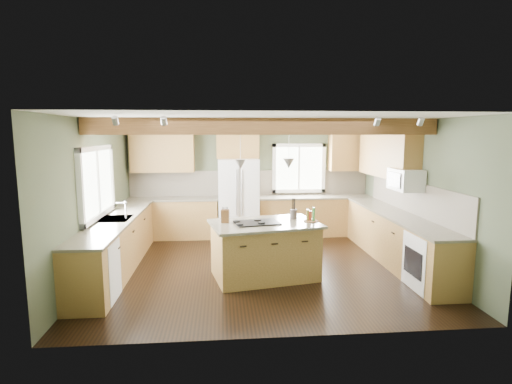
{
  "coord_description": "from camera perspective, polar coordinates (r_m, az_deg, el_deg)",
  "views": [
    {
      "loc": [
        -0.68,
        -6.82,
        2.35
      ],
      "look_at": [
        -0.06,
        0.3,
        1.31
      ],
      "focal_mm": 28.0,
      "sensor_mm": 36.0,
      "label": 1
    }
  ],
  "objects": [
    {
      "name": "window_left",
      "position": [
        7.23,
        -21.85,
        1.32
      ],
      "size": [
        0.04,
        1.6,
        1.05
      ],
      "primitive_type": "cube",
      "color": "white",
      "rests_on": "wall_left"
    },
    {
      "name": "counter_back_right",
      "position": [
        9.39,
        8.42,
        -0.7
      ],
      "size": [
        2.66,
        0.64,
        0.04
      ],
      "primitive_type": "cube",
      "color": "#463F33",
      "rests_on": "base_cab_back_right"
    },
    {
      "name": "wall_left",
      "position": [
        7.22,
        -22.01,
        -0.7
      ],
      "size": [
        0.0,
        5.0,
        5.0
      ],
      "primitive_type": "plane",
      "rotation": [
        1.57,
        0.0,
        1.57
      ],
      "color": "#4A543C",
      "rests_on": "ground"
    },
    {
      "name": "counter_left",
      "position": [
        7.26,
        -19.45,
        -3.74
      ],
      "size": [
        0.64,
        3.74,
        0.04
      ],
      "primitive_type": "cube",
      "color": "#463F33",
      "rests_on": "base_cab_left"
    },
    {
      "name": "upper_cab_over_fridge",
      "position": [
        9.16,
        -2.64,
        7.01
      ],
      "size": [
        0.96,
        0.35,
        0.7
      ],
      "primitive_type": "cube",
      "color": "brown",
      "rests_on": "wall_back"
    },
    {
      "name": "island_top",
      "position": [
        6.53,
        1.27,
        -4.58
      ],
      "size": [
        1.91,
        1.41,
        0.04
      ],
      "primitive_type": "cube",
      "rotation": [
        0.0,
        0.0,
        0.2
      ],
      "color": "#463F33",
      "rests_on": "island"
    },
    {
      "name": "wall_back",
      "position": [
        9.41,
        -0.82,
        1.86
      ],
      "size": [
        5.6,
        0.0,
        5.6
      ],
      "primitive_type": "plane",
      "rotation": [
        1.57,
        0.0,
        0.0
      ],
      "color": "#4A543C",
      "rests_on": "ground"
    },
    {
      "name": "floor",
      "position": [
        7.25,
        0.67,
        -10.65
      ],
      "size": [
        5.6,
        5.6,
        0.0
      ],
      "primitive_type": "plane",
      "color": "black",
      "rests_on": "ground"
    },
    {
      "name": "backsplash_right",
      "position": [
        7.78,
        21.51,
        -0.74
      ],
      "size": [
        0.03,
        3.7,
        0.58
      ],
      "primitive_type": "cube",
      "color": "brown",
      "rests_on": "wall_right"
    },
    {
      "name": "ceiling",
      "position": [
        6.86,
        0.7,
        10.35
      ],
      "size": [
        5.6,
        5.6,
        0.0
      ],
      "primitive_type": "plane",
      "rotation": [
        3.14,
        0.0,
        0.0
      ],
      "color": "silver",
      "rests_on": "wall_back"
    },
    {
      "name": "counter_right",
      "position": [
        7.71,
        19.49,
        -3.05
      ],
      "size": [
        0.64,
        3.74,
        0.04
      ],
      "primitive_type": "cube",
      "color": "#463F33",
      "rests_on": "base_cab_right"
    },
    {
      "name": "base_cab_left",
      "position": [
        7.36,
        -19.28,
        -7.25
      ],
      "size": [
        0.6,
        3.7,
        0.88
      ],
      "primitive_type": "cube",
      "color": "brown",
      "rests_on": "floor"
    },
    {
      "name": "ceiling_beam",
      "position": [
        6.36,
        1.15,
        9.34
      ],
      "size": [
        5.55,
        0.26,
        0.26
      ],
      "primitive_type": "cube",
      "color": "#543118",
      "rests_on": "ceiling"
    },
    {
      "name": "counter_back_left",
      "position": [
        9.21,
        -11.86,
        -0.97
      ],
      "size": [
        2.06,
        0.64,
        0.04
      ],
      "primitive_type": "cube",
      "color": "#463F33",
      "rests_on": "base_cab_back_left"
    },
    {
      "name": "utensil_crock",
      "position": [
        6.83,
        5.38,
        -3.16
      ],
      "size": [
        0.16,
        0.16,
        0.16
      ],
      "primitive_type": "cylinder",
      "rotation": [
        0.0,
        0.0,
        0.36
      ],
      "color": "#3C3730",
      "rests_on": "island_top"
    },
    {
      "name": "pendant_left",
      "position": [
        6.27,
        -2.24,
        3.95
      ],
      "size": [
        0.18,
        0.18,
        0.16
      ],
      "primitive_type": "cone",
      "rotation": [
        3.14,
        0.0,
        0.0
      ],
      "color": "#B2B2B7",
      "rests_on": "ceiling"
    },
    {
      "name": "base_cab_right",
      "position": [
        7.81,
        19.32,
        -6.37
      ],
      "size": [
        0.6,
        3.7,
        0.88
      ],
      "primitive_type": "cube",
      "color": "brown",
      "rests_on": "floor"
    },
    {
      "name": "refrigerator",
      "position": [
        9.07,
        -2.53,
        -0.94
      ],
      "size": [
        0.9,
        0.74,
        1.8
      ],
      "primitive_type": "cube",
      "color": "white",
      "rests_on": "floor"
    },
    {
      "name": "bottle_tray",
      "position": [
        6.66,
        7.86,
        -3.24
      ],
      "size": [
        0.32,
        0.32,
        0.22
      ],
      "primitive_type": null,
      "rotation": [
        0.0,
        0.0,
        0.39
      ],
      "color": "brown",
      "rests_on": "island_top"
    },
    {
      "name": "oven",
      "position": [
        6.69,
        23.85,
        -9.14
      ],
      "size": [
        0.6,
        0.72,
        0.84
      ],
      "primitive_type": "cube",
      "color": "white",
      "rests_on": "floor"
    },
    {
      "name": "knife_block",
      "position": [
        6.52,
        -4.43,
        -3.47
      ],
      "size": [
        0.14,
        0.11,
        0.21
      ],
      "primitive_type": "cube",
      "rotation": [
        0.0,
        0.0,
        -0.13
      ],
      "color": "brown",
      "rests_on": "island_top"
    },
    {
      "name": "upper_cab_right",
      "position": [
        8.41,
        18.22,
        5.13
      ],
      "size": [
        0.35,
        2.2,
        0.9
      ],
      "primitive_type": "cube",
      "color": "brown",
      "rests_on": "wall_right"
    },
    {
      "name": "pendant_right",
      "position": [
        6.51,
        4.7,
        4.09
      ],
      "size": [
        0.18,
        0.18,
        0.16
      ],
      "primitive_type": "cone",
      "rotation": [
        3.14,
        0.0,
        0.0
      ],
      "color": "#B2B2B7",
      "rests_on": "ceiling"
    },
    {
      "name": "upper_cab_back_left",
      "position": [
        9.25,
        -13.2,
        5.58
      ],
      "size": [
        1.4,
        0.35,
        0.9
      ],
      "primitive_type": "cube",
      "color": "brown",
      "rests_on": "wall_back"
    },
    {
      "name": "backsplash_back",
      "position": [
        9.4,
        -0.81,
        1.31
      ],
      "size": [
        5.58,
        0.03,
        0.58
      ],
      "primitive_type": "cube",
      "color": "brown",
      "rests_on": "wall_back"
    },
    {
      "name": "microwave",
      "position": [
        7.56,
        20.59,
        1.66
      ],
      "size": [
        0.4,
        0.7,
        0.38
      ],
      "primitive_type": "cube",
      "color": "white",
      "rests_on": "wall_right"
    },
    {
      "name": "upper_cab_back_corner",
      "position": [
        9.63,
        13.1,
        5.68
      ],
      "size": [
        0.9,
        0.35,
        0.9
      ],
      "primitive_type": "cube",
      "color": "brown",
      "rests_on": "wall_back"
    },
    {
      "name": "dishwasher",
      "position": [
        6.17,
        -22.17,
        -10.51
      ],
      "size": [
        0.6,
        0.6,
        0.84
      ],
      "primitive_type": "cube",
      "color": "white",
      "rests_on": "floor"
    },
    {
      "name": "sink",
      "position": [
        7.26,
        -19.46,
        -3.7
      ],
      "size": [
        0.5,
        0.65,
        0.03
      ],
      "primitive_type": "cube",
      "color": "#262628",
      "rests_on": "counter_left"
    },
    {
      "name": "island",
      "position": [
        6.64,
        1.25,
        -8.45
      ],
      "size": [
        1.78,
        1.29,
        0.88
      ],
      "primitive_type": "cube",
      "rotation": [
        0.0,
        0.0,
        0.2
      ],
      "color": "olive",
      "rests_on": "floor"
    },
    {
      "name": "faucet",
      "position": [
        7.19,
        -18.12,
        -2.58
      ],
      "size": [
        0.02,
        0.02,
        0.28
      ],
      "primitive_type": "cylinder",
      "color": "#B2B2B7",
      "rests_on": "sink"
    },
    {
      "name": "soffit_trim",
      "position": [
        9.25,
        -0.79,
        9.45
      ],
      "size": [
        5.55,
        0.2,
        0.1
      ],
      "primitive_type": "cube",
      "color": "#543118",
      "rests_on": "ceiling"
    },
    {
      "name": "window_back",
      "position": [
        9.52,
        6.12,
        3.4
      ],
      "size": [
        1.1,
        0.04,
        1.0
      ],
      "primitive_type": "cube",
      "color": "white",
      "rests_on": "wall_back"
    },
    {
      "name": "cooktop",
      "position": [
        6.48,
        0.13,
        -4.4
      ],
      "size": [
        0.78,
        0.6,
        0.02
      ],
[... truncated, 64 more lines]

